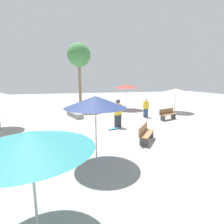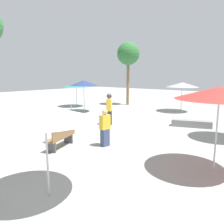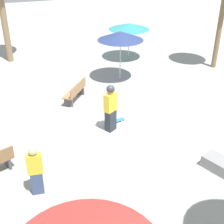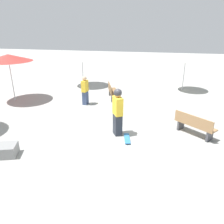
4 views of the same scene
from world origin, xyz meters
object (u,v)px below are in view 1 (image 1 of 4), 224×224
Objects in this scene: palm_tree_center_left at (79,56)px; bystander_watching at (146,108)px; bench_near at (168,114)px; bench_far at (146,133)px; skater_main at (118,112)px; shade_umbrella_red at (126,86)px; skateboard at (114,129)px; shade_umbrella_white at (176,91)px; shade_umbrella_navy at (95,102)px; shade_umbrella_teal at (30,140)px; concrete_ledge at (75,115)px.

palm_tree_center_left is 8.44m from bystander_watching.
bench_near is 1.09× the size of bench_far.
skater_main is 0.72× the size of shade_umbrella_red.
shade_umbrella_white is at bearing -162.06° from skateboard.
bench_near is 5.92m from shade_umbrella_red.
shade_umbrella_navy is 1.04× the size of shade_umbrella_teal.
concrete_ledge is 0.86× the size of shade_umbrella_red.
skateboard is at bearing 65.19° from shade_umbrella_red.
shade_umbrella_red reaches higher than shade_umbrella_teal.
shade_umbrella_teal reaches higher than bench_far.
concrete_ledge is 11.40m from shade_umbrella_teal.
shade_umbrella_teal is 11.94m from bystander_watching.
bench_near is 0.67× the size of shade_umbrella_navy.
bystander_watching reaches higher than concrete_ledge.
shade_umbrella_white is at bearing -137.51° from shade_umbrella_navy.
bystander_watching is at bearing -126.02° from shade_umbrella_teal.
shade_umbrella_white reaches higher than bystander_watching.
bench_far is 3.66m from shade_umbrella_navy.
palm_tree_center_left is (2.33, -10.44, 4.93)m from bench_far.
concrete_ledge is at bearing -87.71° from skater_main.
shade_umbrella_white reaches higher than bench_near.
shade_umbrella_teal is at bearing 31.46° from skater_main.
shade_umbrella_white is 9.92m from palm_tree_center_left.
palm_tree_center_left reaches higher than skateboard.
bench_near and bench_far have the same top height.
bench_near is 5.58m from bench_far.
skateboard is 4.54m from bystander_watching.
skater_main is 7.90m from shade_umbrella_white.
concrete_ledge is 8.65m from shade_umbrella_navy.
bystander_watching is at bearing -153.67° from skateboard.
bench_near is at bearing 175.83° from bench_far.
shade_umbrella_white is (-9.02, -8.26, -0.23)m from shade_umbrella_navy.
shade_umbrella_red is at bearing -78.84° from bystander_watching.
skater_main is at bearing -116.28° from shade_umbrella_navy.
bystander_watching is (-0.26, 4.16, -1.63)m from shade_umbrella_red.
skater_main is at bearing 122.62° from concrete_ledge.
shade_umbrella_white is at bearing 156.64° from palm_tree_center_left.
palm_tree_center_left is at bearing -92.95° from skateboard.
shade_umbrella_navy is 12.37m from palm_tree_center_left.
palm_tree_center_left reaches higher than shade_umbrella_red.
skater_main is at bearing 103.06° from palm_tree_center_left.
skater_main is 1.12× the size of bench_near.
bystander_watching is (3.72, 1.45, -1.28)m from shade_umbrella_white.
bench_near is at bearing 144.25° from bystander_watching.
palm_tree_center_left is (-2.13, -14.76, 3.39)m from shade_umbrella_teal.
skater_main is at bearing -4.41° from bench_near.
shade_umbrella_white reaches higher than concrete_ledge.
shade_umbrella_red is 4.47m from bystander_watching.
bystander_watching is (-3.11, -2.39, -0.23)m from skater_main.
bench_near is at bearing -174.00° from skateboard.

